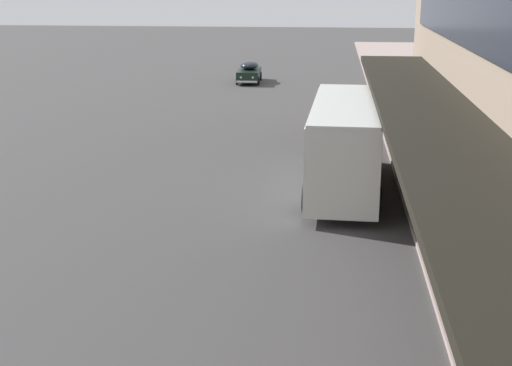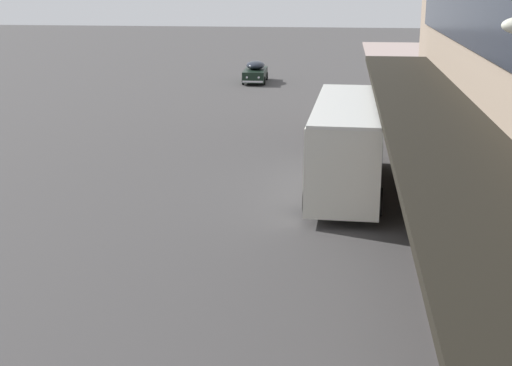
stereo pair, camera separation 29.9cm
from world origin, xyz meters
TOP-DOWN VIEW (x-y plane):
  - transit_bus_kerbside_front at (3.83, 23.66)m, footprint 2.94×9.45m
  - sedan_trailing_near at (-3.26, 53.07)m, footprint 1.93×4.72m

SIDE VIEW (x-z plane):
  - sedan_trailing_near at x=-3.26m, z-range -0.02..1.65m
  - transit_bus_kerbside_front at x=3.83m, z-range 0.25..3.71m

